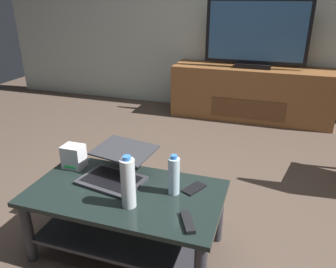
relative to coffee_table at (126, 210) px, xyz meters
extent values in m
plane|color=#4C3D33|center=(0.14, 0.31, -0.28)|extent=(7.68, 7.68, 0.00)
cube|color=black|center=(0.00, 0.00, 0.11)|extent=(1.07, 0.59, 0.03)
cube|color=#2D2D33|center=(0.00, 0.00, -0.14)|extent=(0.94, 0.52, 0.02)
cylinder|color=#2D2D33|center=(-0.49, -0.24, -0.09)|extent=(0.06, 0.06, 0.38)
cylinder|color=#2D2D33|center=(-0.49, 0.24, -0.09)|extent=(0.06, 0.06, 0.38)
cylinder|color=#2D2D33|center=(0.49, 0.24, -0.09)|extent=(0.06, 0.06, 0.38)
cube|color=brown|center=(0.46, 2.55, 0.03)|extent=(1.85, 0.50, 0.62)
cube|color=#55351C|center=(0.46, 2.30, -0.09)|extent=(0.83, 0.01, 0.22)
cube|color=black|center=(0.46, 2.53, 0.37)|extent=(0.40, 0.20, 0.05)
cube|color=black|center=(0.46, 2.53, 0.74)|extent=(1.13, 0.04, 0.70)
cube|color=#2D517A|center=(0.46, 2.51, 0.74)|extent=(1.05, 0.01, 0.63)
cube|color=#333338|center=(-0.12, 0.07, 0.14)|extent=(0.39, 0.31, 0.02)
cube|color=black|center=(-0.12, 0.07, 0.15)|extent=(0.34, 0.25, 0.00)
cube|color=#333338|center=(-0.09, 0.20, 0.27)|extent=(0.39, 0.31, 0.03)
cube|color=teal|center=(-0.09, 0.20, 0.27)|extent=(0.35, 0.27, 0.02)
cube|color=silver|center=(-0.41, 0.15, 0.20)|extent=(0.13, 0.10, 0.15)
cube|color=#19D84C|center=(-0.41, 0.10, 0.15)|extent=(0.08, 0.00, 0.01)
cylinder|color=silver|center=(0.08, -0.12, 0.26)|extent=(0.07, 0.07, 0.26)
cylinder|color=blue|center=(0.08, -0.12, 0.40)|extent=(0.04, 0.04, 0.02)
cylinder|color=silver|center=(0.26, 0.07, 0.23)|extent=(0.06, 0.06, 0.21)
cylinder|color=blue|center=(0.26, 0.07, 0.34)|extent=(0.03, 0.03, 0.02)
cube|color=black|center=(0.36, 0.14, 0.13)|extent=(0.12, 0.16, 0.01)
cube|color=black|center=(0.40, -0.16, 0.14)|extent=(0.11, 0.16, 0.02)
camera|label=1|loc=(0.70, -1.39, 1.12)|focal=35.17mm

